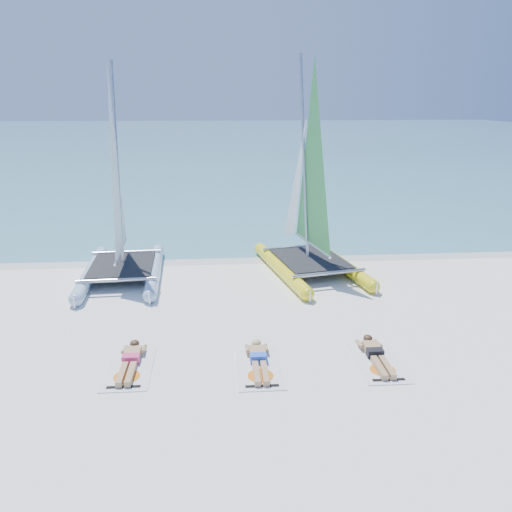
{
  "coord_description": "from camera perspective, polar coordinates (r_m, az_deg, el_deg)",
  "views": [
    {
      "loc": [
        -0.59,
        -12.11,
        5.69
      ],
      "look_at": [
        0.43,
        1.2,
        1.44
      ],
      "focal_mm": 35.0,
      "sensor_mm": 36.0,
      "label": 1
    }
  ],
  "objects": [
    {
      "name": "ground",
      "position": [
        13.4,
        -1.47,
        -7.47
      ],
      "size": [
        140.0,
        140.0,
        0.0
      ],
      "primitive_type": "plane",
      "color": "white",
      "rests_on": "ground"
    },
    {
      "name": "sea",
      "position": [
        75.33,
        -4.02,
        13.31
      ],
      "size": [
        140.0,
        115.0,
        0.01
      ],
      "primitive_type": "cube",
      "color": "#6AABB2",
      "rests_on": "ground"
    },
    {
      "name": "wet_sand_strip",
      "position": [
        18.52,
        -2.35,
        -0.22
      ],
      "size": [
        140.0,
        1.4,
        0.01
      ],
      "primitive_type": "cube",
      "color": "silver",
      "rests_on": "ground"
    },
    {
      "name": "catamaran_blue",
      "position": [
        16.65,
        -15.46,
        4.61
      ],
      "size": [
        2.76,
        5.31,
        7.06
      ],
      "rotation": [
        0.0,
        0.0,
        0.06
      ],
      "color": "#AFD2E6",
      "rests_on": "ground"
    },
    {
      "name": "catamaran_yellow",
      "position": [
        17.07,
        5.77,
        6.16
      ],
      "size": [
        3.62,
        5.91,
        7.33
      ],
      "rotation": [
        0.0,
        0.0,
        0.21
      ],
      "color": "#FFF11A",
      "rests_on": "ground"
    },
    {
      "name": "towel_a",
      "position": [
        11.56,
        -14.26,
        -12.36
      ],
      "size": [
        1.0,
        1.85,
        0.02
      ],
      "primitive_type": "cube",
      "color": "white",
      "rests_on": "ground"
    },
    {
      "name": "sunbather_a",
      "position": [
        11.67,
        -14.15,
        -11.43
      ],
      "size": [
        0.37,
        1.73,
        0.26
      ],
      "color": "tan",
      "rests_on": "towel_a"
    },
    {
      "name": "towel_b",
      "position": [
        11.25,
        0.37,
        -12.65
      ],
      "size": [
        1.0,
        1.85,
        0.02
      ],
      "primitive_type": "cube",
      "color": "white",
      "rests_on": "ground"
    },
    {
      "name": "sunbather_b",
      "position": [
        11.36,
        0.29,
        -11.69
      ],
      "size": [
        0.37,
        1.73,
        0.26
      ],
      "color": "tan",
      "rests_on": "towel_b"
    },
    {
      "name": "towel_c",
      "position": [
        11.78,
        13.74,
        -11.72
      ],
      "size": [
        1.0,
        1.85,
        0.02
      ],
      "primitive_type": "cube",
      "color": "white",
      "rests_on": "ground"
    },
    {
      "name": "sunbather_c",
      "position": [
        11.89,
        13.5,
        -10.81
      ],
      "size": [
        0.37,
        1.73,
        0.26
      ],
      "color": "tan",
      "rests_on": "towel_c"
    }
  ]
}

